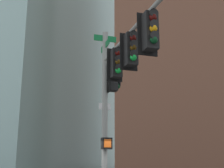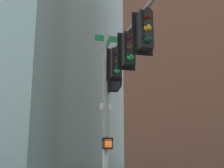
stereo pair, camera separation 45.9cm
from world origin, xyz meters
name	(u,v)px [view 2 (the right image)]	position (x,y,z in m)	size (l,w,h in m)	color
signal_pole_assembly	(118,77)	(-1.12, 1.13, 4.53)	(3.49, 4.41, 6.72)	gray
building_glass_tower	(33,19)	(30.64, -33.56, 28.19)	(26.56, 31.67, 56.38)	#9EC6C1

